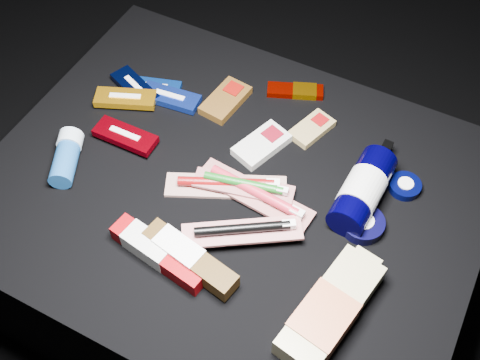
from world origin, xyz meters
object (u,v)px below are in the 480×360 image
at_px(bodywash_bottle, 329,312).
at_px(toothpaste_carton_red, 155,251).
at_px(lotion_bottle, 363,190).
at_px(deodorant_stick, 66,157).

xyz_separation_m(bodywash_bottle, toothpaste_carton_red, (-0.33, -0.03, -0.01)).
height_order(lotion_bottle, toothpaste_carton_red, lotion_bottle).
height_order(bodywash_bottle, toothpaste_carton_red, bodywash_bottle).
bearing_deg(lotion_bottle, bodywash_bottle, -79.50).
bearing_deg(deodorant_stick, lotion_bottle, -6.82).
relative_size(lotion_bottle, toothpaste_carton_red, 1.14).
relative_size(deodorant_stick, toothpaste_carton_red, 0.64).
relative_size(lotion_bottle, deodorant_stick, 1.79).
bearing_deg(lotion_bottle, deodorant_stick, -159.22).
xyz_separation_m(lotion_bottle, deodorant_stick, (-0.57, -0.19, -0.01)).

